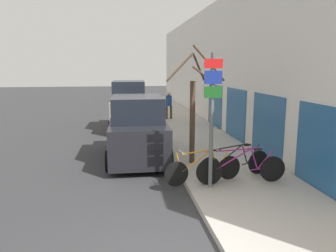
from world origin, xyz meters
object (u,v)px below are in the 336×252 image
object	(u,v)px
bicycle_0	(241,168)
bicycle_2	(235,164)
pedestrian_near	(169,103)
street_tree	(194,110)
signpost	(212,115)
bicycle_1	(204,169)
parked_car_1	(129,108)
parked_car_0	(137,131)

from	to	relation	value
bicycle_0	bicycle_2	distance (m)	0.44
pedestrian_near	street_tree	xyz separation A→B (m)	(-0.57, -9.07, 0.79)
bicycle_0	street_tree	distance (m)	2.58
signpost	pedestrian_near	world-z (taller)	signpost
bicycle_1	pedestrian_near	distance (m)	10.99
bicycle_2	street_tree	size ratio (longest dim) A/B	0.60
pedestrian_near	street_tree	distance (m)	9.12
signpost	bicycle_0	distance (m)	1.73
pedestrian_near	signpost	bearing A→B (deg)	-99.85
parked_car_1	pedestrian_near	xyz separation A→B (m)	(2.40, 2.13, -0.05)
parked_car_0	parked_car_1	distance (m)	5.73
bicycle_2	parked_car_1	distance (m)	8.98
signpost	parked_car_0	xyz separation A→B (m)	(-1.67, 3.44, -1.02)
signpost	bicycle_0	world-z (taller)	signpost
signpost	parked_car_1	bearing A→B (deg)	100.98
street_tree	parked_car_1	bearing A→B (deg)	104.79
parked_car_1	signpost	bearing A→B (deg)	-76.38
bicycle_1	signpost	bearing A→B (deg)	-178.73
bicycle_1	pedestrian_near	bearing A→B (deg)	-15.91
bicycle_0	parked_car_1	size ratio (longest dim) A/B	0.58
bicycle_0	pedestrian_near	distance (m)	11.15
bicycle_2	street_tree	distance (m)	2.24
bicycle_1	bicycle_2	size ratio (longest dim) A/B	0.97
bicycle_0	bicycle_1	distance (m)	0.99
parked_car_1	pedestrian_near	distance (m)	3.21
bicycle_0	parked_car_1	xyz separation A→B (m)	(-2.67, 9.00, 0.57)
pedestrian_near	street_tree	size ratio (longest dim) A/B	0.43
bicycle_1	street_tree	size ratio (longest dim) A/B	0.59
bicycle_1	bicycle_0	bearing A→B (deg)	-112.78
signpost	parked_car_0	bearing A→B (deg)	115.87
bicycle_2	parked_car_1	bearing A→B (deg)	0.83
bicycle_0	bicycle_1	size ratio (longest dim) A/B	1.12
bicycle_0	parked_car_0	distance (m)	4.18
bicycle_2	street_tree	xyz separation A→B (m)	(-0.82, 1.62, 1.31)
parked_car_1	street_tree	distance (m)	7.21
parked_car_0	bicycle_2	bearing A→B (deg)	-47.23
signpost	bicycle_1	xyz separation A→B (m)	(-0.09, 0.36, -1.50)
bicycle_0	pedestrian_near	world-z (taller)	pedestrian_near
signpost	bicycle_2	size ratio (longest dim) A/B	1.50
bicycle_1	pedestrian_near	xyz separation A→B (m)	(0.70, 10.95, 0.54)
bicycle_2	pedestrian_near	xyz separation A→B (m)	(-0.25, 10.69, 0.52)
bicycle_2	parked_car_1	size ratio (longest dim) A/B	0.53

